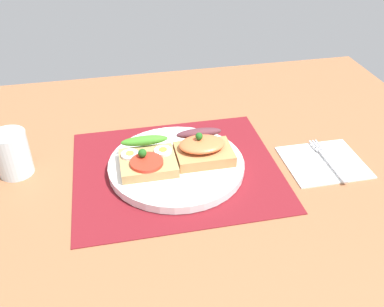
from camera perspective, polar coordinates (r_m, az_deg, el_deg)
name	(u,v)px	position (r cm, az deg, el deg)	size (l,w,h in cm)	color
ground_plane	(177,177)	(82.42, -2.04, -3.08)	(120.00, 90.00, 3.20)	brown
placemat	(176,169)	(81.36, -2.07, -2.11)	(38.33, 33.10, 0.30)	maroon
plate	(176,165)	(80.81, -2.08, -1.58)	(25.44, 25.44, 1.57)	white
sandwich_egg_tomato	(147,159)	(79.15, -5.96, -0.70)	(10.16, 10.33, 4.03)	#AA8651
sandwich_salmon	(203,148)	(80.77, 1.41, 0.75)	(10.54, 9.19, 5.27)	#B57B47
napkin	(324,162)	(86.88, 17.05, -1.04)	(14.89, 13.24, 0.60)	white
fork	(327,159)	(87.10, 17.45, -0.65)	(1.62, 14.05, 0.32)	#B7B7BC
drinking_glass	(12,154)	(84.91, -22.73, -0.02)	(6.28, 6.28, 8.52)	silver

